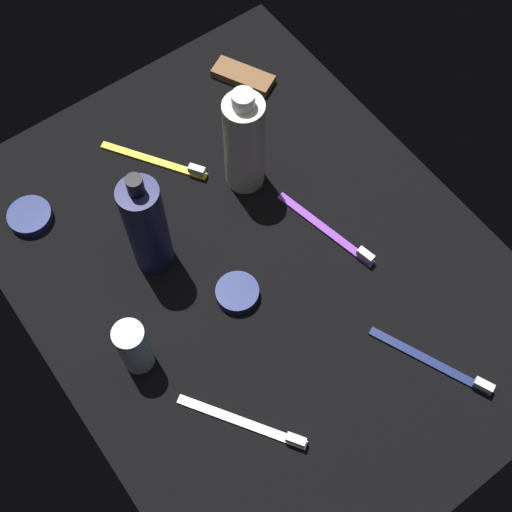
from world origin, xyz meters
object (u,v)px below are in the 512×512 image
(bodywash_bottle, at_px, (244,143))
(toothbrush_purple, at_px, (331,232))
(toothbrush_yellow, at_px, (160,161))
(snack_bar_brown, at_px, (243,76))
(toothbrush_white, at_px, (250,424))
(cream_tin_left, at_px, (30,216))
(toothbrush_navy, at_px, (438,364))
(cream_tin_right, at_px, (237,293))
(deodorant_stick, at_px, (134,347))
(lotion_bottle, at_px, (147,226))

(bodywash_bottle, height_order, toothbrush_purple, bodywash_bottle)
(toothbrush_yellow, xyz_separation_m, snack_bar_brown, (-0.06, 0.21, 0.00))
(toothbrush_white, height_order, cream_tin_left, toothbrush_white)
(toothbrush_white, distance_m, snack_bar_brown, 0.59)
(toothbrush_navy, bearing_deg, toothbrush_yellow, -166.14)
(cream_tin_left, bearing_deg, toothbrush_purple, 50.33)
(toothbrush_navy, bearing_deg, cream_tin_right, -147.26)
(deodorant_stick, bearing_deg, bodywash_bottle, 118.10)
(toothbrush_yellow, height_order, toothbrush_navy, same)
(deodorant_stick, relative_size, toothbrush_white, 0.66)
(snack_bar_brown, bearing_deg, bodywash_bottle, -62.05)
(toothbrush_navy, bearing_deg, snack_bar_brown, 171.77)
(toothbrush_white, bearing_deg, toothbrush_yellow, 162.76)
(lotion_bottle, bearing_deg, toothbrush_yellow, 144.79)
(lotion_bottle, height_order, cream_tin_right, lotion_bottle)
(toothbrush_purple, bearing_deg, snack_bar_brown, 167.75)
(lotion_bottle, distance_m, cream_tin_left, 0.22)
(deodorant_stick, relative_size, toothbrush_yellow, 0.66)
(cream_tin_left, bearing_deg, cream_tin_right, 31.76)
(lotion_bottle, xyz_separation_m, toothbrush_white, (0.28, -0.03, -0.09))
(lotion_bottle, distance_m, cream_tin_right, 0.16)
(bodywash_bottle, xyz_separation_m, toothbrush_purple, (0.16, 0.04, -0.09))
(bodywash_bottle, xyz_separation_m, snack_bar_brown, (-0.16, 0.11, -0.08))
(deodorant_stick, bearing_deg, cream_tin_right, 89.74)
(deodorant_stick, bearing_deg, toothbrush_yellow, 142.29)
(toothbrush_yellow, bearing_deg, lotion_bottle, -35.21)
(cream_tin_right, bearing_deg, lotion_bottle, -153.04)
(toothbrush_white, height_order, snack_bar_brown, toothbrush_white)
(cream_tin_right, bearing_deg, snack_bar_brown, 143.00)
(toothbrush_purple, distance_m, snack_bar_brown, 0.33)
(toothbrush_navy, bearing_deg, cream_tin_left, -147.79)
(snack_bar_brown, bearing_deg, deodorant_stick, -78.93)
(toothbrush_navy, height_order, snack_bar_brown, toothbrush_navy)
(lotion_bottle, height_order, snack_bar_brown, lotion_bottle)
(toothbrush_white, height_order, toothbrush_purple, same)
(deodorant_stick, xyz_separation_m, toothbrush_navy, (0.25, 0.32, -0.05))
(snack_bar_brown, height_order, cream_tin_right, cream_tin_right)
(lotion_bottle, xyz_separation_m, toothbrush_navy, (0.37, 0.22, -0.09))
(toothbrush_yellow, relative_size, snack_bar_brown, 1.51)
(toothbrush_purple, height_order, toothbrush_navy, same)
(toothbrush_white, distance_m, toothbrush_navy, 0.27)
(snack_bar_brown, bearing_deg, toothbrush_navy, -35.34)
(snack_bar_brown, distance_m, cream_tin_right, 0.40)
(bodywash_bottle, relative_size, toothbrush_navy, 1.17)
(lotion_bottle, relative_size, snack_bar_brown, 2.01)
(toothbrush_yellow, bearing_deg, toothbrush_white, -17.24)
(toothbrush_navy, relative_size, cream_tin_right, 2.71)
(lotion_bottle, height_order, toothbrush_purple, lotion_bottle)
(toothbrush_white, height_order, toothbrush_navy, same)
(deodorant_stick, distance_m, cream_tin_left, 0.29)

